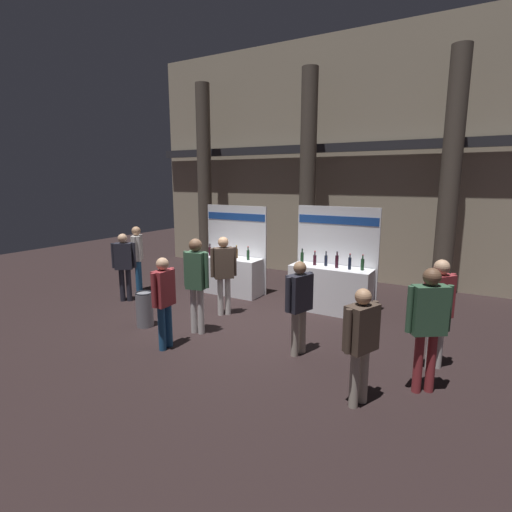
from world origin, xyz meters
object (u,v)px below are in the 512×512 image
visitor_2 (428,319)px  visitor_3 (196,277)px  visitor_7 (438,304)px  exhibitor_booth_0 (231,271)px  visitor_8 (164,296)px  visitor_5 (361,336)px  visitor_6 (299,300)px  trash_bin (145,309)px  visitor_4 (137,253)px  visitor_0 (224,268)px  visitor_1 (124,261)px  exhibitor_booth_1 (331,285)px

visitor_2 → visitor_3: bearing=143.4°
visitor_3 → visitor_7: bearing=180.0°
exhibitor_booth_0 → visitor_8: exhibitor_booth_0 is taller
visitor_3 → visitor_5: bearing=155.4°
visitor_3 → visitor_6: size_ratio=1.15×
exhibitor_booth_0 → visitor_3: size_ratio=1.22×
visitor_2 → visitor_6: 2.02m
exhibitor_booth_0 → visitor_8: bearing=-74.8°
visitor_7 → trash_bin: bearing=138.6°
trash_bin → visitor_8: size_ratio=0.44×
exhibitor_booth_0 → visitor_4: bearing=-153.5°
visitor_2 → visitor_3: (-4.07, 0.13, 0.04)m
visitor_3 → visitor_4: size_ratio=1.07×
visitor_0 → visitor_6: bearing=109.2°
trash_bin → visitor_3: bearing=11.8°
visitor_6 → trash_bin: bearing=113.8°
trash_bin → visitor_2: 5.27m
visitor_1 → visitor_7: 6.92m
visitor_0 → visitor_1: bearing=-38.0°
visitor_2 → visitor_6: (-2.00, 0.24, -0.11)m
exhibitor_booth_0 → trash_bin: exhibitor_booth_0 is taller
trash_bin → visitor_2: size_ratio=0.40×
visitor_3 → visitor_8: 0.85m
trash_bin → visitor_3: 1.40m
visitor_2 → visitor_4: visitor_2 is taller
visitor_1 → visitor_5: size_ratio=1.05×
visitor_8 → visitor_6: bearing=112.3°
visitor_8 → visitor_1: bearing=-121.9°
exhibitor_booth_0 → visitor_1: exhibitor_booth_0 is taller
visitor_2 → trash_bin: bearing=146.4°
visitor_3 → visitor_8: visitor_3 is taller
trash_bin → visitor_4: bearing=138.7°
exhibitor_booth_1 → visitor_5: bearing=-64.9°
trash_bin → visitor_6: visitor_6 is taller
trash_bin → visitor_7: bearing=10.1°
exhibitor_booth_0 → visitor_5: 5.61m
trash_bin → visitor_8: (1.11, -0.60, 0.60)m
visitor_5 → visitor_8: 3.42m
visitor_0 → exhibitor_booth_1: bearing=169.9°
exhibitor_booth_0 → visitor_2: bearing=-28.5°
exhibitor_booth_0 → visitor_3: bearing=-69.5°
visitor_2 → visitor_8: (-4.11, -0.71, -0.12)m
visitor_2 → visitor_5: (-0.69, -0.77, -0.12)m
exhibitor_booth_1 → visitor_0: bearing=-144.0°
exhibitor_booth_0 → visitor_0: size_ratio=1.31×
visitor_8 → visitor_4: bearing=-129.0°
exhibitor_booth_1 → visitor_2: bearing=-49.1°
visitor_6 → visitor_8: size_ratio=0.99×
trash_bin → visitor_7: 5.39m
visitor_1 → visitor_2: visitor_2 is taller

